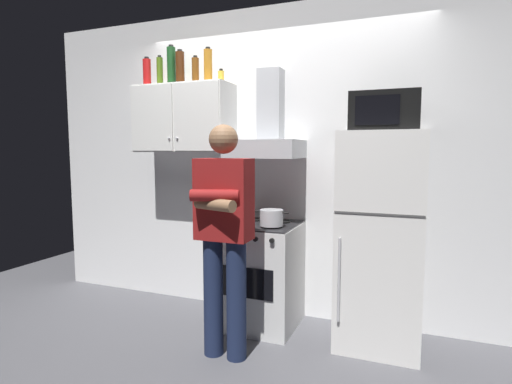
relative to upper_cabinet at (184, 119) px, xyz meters
The scene contains 16 objects.
ground_plane 1.98m from the upper_cabinet, 23.77° to the right, with size 7.00×7.00×0.00m, color #4C4C51.
back_wall_tiled 0.97m from the upper_cabinet, 14.86° to the left, with size 4.80×0.10×2.70m, color white.
upper_cabinet is the anchor object (origin of this frame).
stove_oven 1.55m from the upper_cabinet, ahead, with size 0.60×0.62×0.87m.
range_hood 0.81m from the upper_cabinet, ahead, with size 0.60×0.44×0.75m.
refrigerator 2.00m from the upper_cabinet, ahead, with size 0.60×0.62×1.60m.
microwave 1.75m from the upper_cabinet, ahead, with size 0.48×0.37×0.28m.
person_standing 1.35m from the upper_cabinet, 44.26° to the right, with size 0.38×0.33×1.64m.
cooking_pot 1.26m from the upper_cabinet, 14.73° to the right, with size 0.28×0.18×0.13m.
bottle_beer_brown 0.43m from the upper_cabinet, 11.68° to the left, with size 0.06×0.06×0.25m.
bottle_liquor_amber 0.52m from the upper_cabinet, ahead, with size 0.07×0.07×0.30m.
bottle_olive_oil 0.50m from the upper_cabinet, behind, with size 0.06×0.06×0.28m.
bottle_rum_dark 0.45m from the upper_cabinet, 156.66° to the right, with size 0.08×0.08×0.31m.
bottle_soda_red 0.56m from the upper_cabinet, behind, with size 0.07×0.07×0.26m.
bottle_wine_green 0.49m from the upper_cabinet, behind, with size 0.08×0.08×0.36m.
bottle_spice_jar 0.51m from the upper_cabinet, ahead, with size 0.05×0.05×0.12m.
Camera 1 is at (1.12, -2.86, 1.46)m, focal length 28.61 mm.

